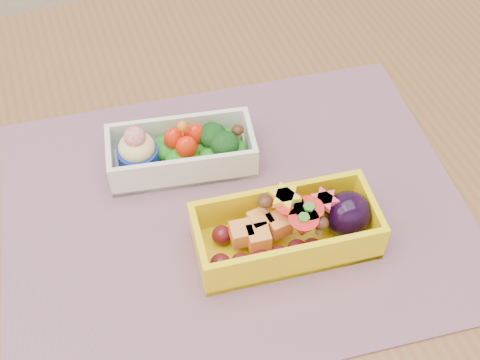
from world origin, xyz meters
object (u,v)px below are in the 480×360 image
object	(u,v)px
bento_white	(181,151)
bento_yellow	(290,229)
table	(223,258)
placemat	(235,210)

from	to	relation	value
bento_white	bento_yellow	xyz separation A→B (m)	(0.07, -0.13, 0.00)
table	bento_white	distance (m)	0.14
bento_yellow	placemat	bearing A→B (deg)	127.42
bento_yellow	bento_white	bearing A→B (deg)	122.95
placemat	bento_white	size ratio (longest dim) A/B	2.85
placemat	bento_white	bearing A→B (deg)	113.51
placemat	bento_white	distance (m)	0.09
table	placemat	xyz separation A→B (m)	(0.01, -0.01, 0.10)
table	bento_white	bearing A→B (deg)	108.07
bento_white	bento_yellow	bearing A→B (deg)	-53.17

